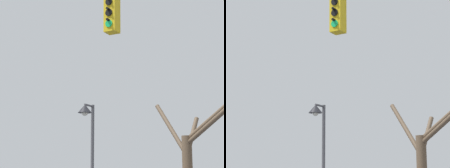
# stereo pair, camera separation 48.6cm
# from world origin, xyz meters

# --- Properties ---
(traffic_light_near_left_pole) EXTENTS (0.34, 0.46, 2.21)m
(traffic_light_near_left_pole) POSITION_xyz_m (0.01, -0.02, 6.16)
(traffic_light_near_left_pole) COLOR yellow
(street_lamp) EXTENTS (0.49, 0.84, 4.27)m
(street_lamp) POSITION_xyz_m (-2.57, 3.05, 3.24)
(street_lamp) COLOR #515156
(street_lamp) RESTS_ON ground_plane
(bare_tree) EXTENTS (4.64, 2.96, 5.14)m
(bare_tree) POSITION_xyz_m (-0.62, 8.34, 2.60)
(bare_tree) COLOR brown
(bare_tree) RESTS_ON ground_plane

